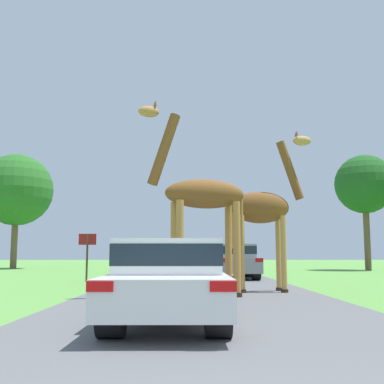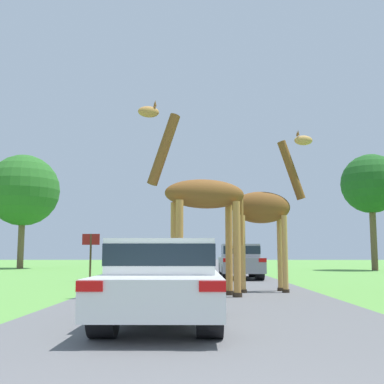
{
  "view_description": "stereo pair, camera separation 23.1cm",
  "coord_description": "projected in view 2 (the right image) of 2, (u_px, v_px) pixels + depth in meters",
  "views": [
    {
      "loc": [
        -0.37,
        -1.83,
        1.12
      ],
      "look_at": [
        -0.3,
        10.83,
        2.73
      ],
      "focal_mm": 45.0,
      "sensor_mm": 36.0,
      "label": 1
    },
    {
      "loc": [
        -0.14,
        -1.83,
        1.12
      ],
      "look_at": [
        -0.3,
        10.83,
        2.73
      ],
      "focal_mm": 45.0,
      "sensor_mm": 36.0,
      "label": 2
    }
  ],
  "objects": [
    {
      "name": "road",
      "position": [
        200.0,
        270.0,
        31.42
      ],
      "size": [
        6.54,
        120.0,
        0.0
      ],
      "color": "#5B5B5E",
      "rests_on": "ground"
    },
    {
      "name": "giraffe_near_road",
      "position": [
        201.0,
        201.0,
        12.7
      ],
      "size": [
        2.94,
        1.29,
        5.12
      ],
      "rotation": [
        0.0,
        0.0,
        1.83
      ],
      "color": "#B77F3D",
      "rests_on": "ground"
    },
    {
      "name": "giraffe_companion",
      "position": [
        264.0,
        210.0,
        14.27
      ],
      "size": [
        2.51,
        0.91,
        4.83
      ],
      "rotation": [
        0.0,
        0.0,
        -1.52
      ],
      "color": "tan",
      "rests_on": "ground"
    },
    {
      "name": "car_lead_maroon",
      "position": [
        163.0,
        278.0,
        7.65
      ],
      "size": [
        1.77,
        4.07,
        1.33
      ],
      "color": "silver",
      "rests_on": "ground"
    },
    {
      "name": "car_queue_right",
      "position": [
        240.0,
        260.0,
        21.52
      ],
      "size": [
        1.75,
        4.48,
        1.52
      ],
      "color": "gray",
      "rests_on": "ground"
    },
    {
      "name": "car_queue_left",
      "position": [
        156.0,
        260.0,
        27.29
      ],
      "size": [
        1.98,
        4.77,
        1.38
      ],
      "color": "black",
      "rests_on": "ground"
    },
    {
      "name": "car_far_ahead",
      "position": [
        157.0,
        265.0,
        17.27
      ],
      "size": [
        1.97,
        4.32,
        1.27
      ],
      "color": "navy",
      "rests_on": "ground"
    },
    {
      "name": "tree_centre_back",
      "position": [
        23.0,
        190.0,
        35.75
      ],
      "size": [
        5.29,
        5.29,
        8.42
      ],
      "color": "brown",
      "rests_on": "ground"
    },
    {
      "name": "tree_mid_field",
      "position": [
        371.0,
        184.0,
        32.24
      ],
      "size": [
        3.96,
        3.96,
        7.74
      ],
      "color": "brown",
      "rests_on": "ground"
    },
    {
      "name": "sign_post",
      "position": [
        91.0,
        248.0,
        19.29
      ],
      "size": [
        0.7,
        0.08,
        1.89
      ],
      "color": "#4C3823",
      "rests_on": "ground"
    }
  ]
}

